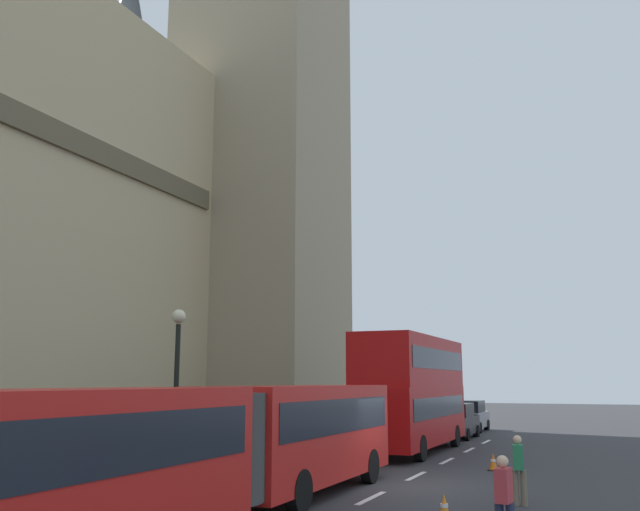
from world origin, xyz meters
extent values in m
plane|color=#333335|center=(0.00, 0.00, 0.00)|extent=(160.00, 160.00, 0.00)
cube|color=silver|center=(-2.40, 0.00, 0.01)|extent=(2.20, 0.16, 0.01)
cube|color=silver|center=(2.20, 0.00, 0.01)|extent=(2.20, 0.16, 0.01)
cube|color=silver|center=(6.80, 0.00, 0.01)|extent=(2.20, 0.16, 0.01)
cube|color=silver|center=(11.40, 0.00, 0.01)|extent=(2.20, 0.16, 0.01)
cube|color=silver|center=(16.00, 0.00, 0.01)|extent=(2.20, 0.16, 0.01)
cube|color=tan|center=(21.57, 16.00, 25.16)|extent=(10.00, 10.00, 50.33)
cone|color=#474C51|center=(11.21, 20.00, 26.22)|extent=(2.40, 2.40, 6.15)
cube|color=red|center=(-2.56, 2.00, 1.65)|extent=(8.37, 2.50, 2.50)
cube|color=#1E232D|center=(-2.56, 2.00, 2.10)|extent=(7.70, 2.54, 0.90)
cube|color=red|center=(-11.83, 2.00, 1.65)|extent=(8.37, 2.50, 2.50)
cube|color=#1E232D|center=(-11.83, 2.00, 2.10)|extent=(7.70, 2.54, 0.90)
cylinder|color=#3F3F3F|center=(-7.20, 2.00, 1.65)|extent=(2.38, 2.38, 2.25)
cylinder|color=black|center=(0.12, 0.88, 0.50)|extent=(1.00, 0.30, 1.00)
cylinder|color=black|center=(-5.07, 0.88, 0.50)|extent=(1.00, 0.30, 1.00)
cube|color=#B20F0F|center=(9.41, 2.00, 1.60)|extent=(10.10, 2.50, 2.40)
cube|color=#1E232D|center=(9.41, 2.00, 1.95)|extent=(9.09, 2.54, 0.84)
cube|color=#B20F0F|center=(9.41, 2.00, 3.85)|extent=(9.89, 2.50, 2.10)
cube|color=#1E232D|center=(9.41, 2.00, 3.95)|extent=(9.09, 2.54, 0.84)
cylinder|color=black|center=(12.65, 0.88, 0.50)|extent=(1.00, 0.30, 1.00)
cylinder|color=black|center=(6.18, 0.88, 0.50)|extent=(1.00, 0.30, 1.00)
cube|color=black|center=(17.58, 1.83, 0.70)|extent=(4.40, 1.80, 0.90)
cube|color=black|center=(17.38, 1.83, 1.50)|extent=(2.46, 1.66, 0.70)
cylinder|color=black|center=(18.99, 1.02, 0.32)|extent=(0.64, 0.30, 0.64)
cylinder|color=black|center=(16.18, 1.02, 0.32)|extent=(0.64, 0.30, 0.64)
cube|color=gray|center=(23.16, 2.16, 0.70)|extent=(4.40, 1.80, 0.90)
cube|color=black|center=(22.96, 2.16, 1.50)|extent=(2.46, 1.66, 0.70)
cylinder|color=black|center=(24.57, 1.35, 0.32)|extent=(0.64, 0.30, 0.64)
cylinder|color=black|center=(21.75, 1.35, 0.32)|extent=(0.64, 0.30, 0.64)
cone|color=orange|center=(-4.63, -2.45, 0.31)|extent=(0.28, 0.28, 0.55)
cylinder|color=white|center=(-4.63, -2.45, 0.33)|extent=(0.17, 0.17, 0.08)
cube|color=black|center=(4.60, -2.10, 0.01)|extent=(0.36, 0.36, 0.03)
cone|color=orange|center=(4.60, -2.10, 0.31)|extent=(0.28, 0.28, 0.55)
cylinder|color=white|center=(4.60, -2.10, 0.33)|extent=(0.17, 0.17, 0.08)
cylinder|color=black|center=(-1.96, 6.50, 0.15)|extent=(0.32, 0.32, 0.30)
cylinder|color=black|center=(-1.96, 6.50, 2.40)|extent=(0.16, 0.16, 4.80)
sphere|color=beige|center=(-1.96, 6.50, 5.05)|extent=(0.44, 0.44, 0.44)
cube|color=#BF383F|center=(-7.01, -4.09, 1.16)|extent=(0.43, 0.29, 0.60)
sphere|color=beige|center=(-7.01, -4.09, 1.58)|extent=(0.22, 0.22, 0.22)
cylinder|color=#726651|center=(-2.06, -3.66, 0.43)|extent=(0.16, 0.16, 0.86)
cylinder|color=#726651|center=(-2.04, -3.86, 0.43)|extent=(0.16, 0.16, 0.86)
cube|color=#267F4C|center=(-2.05, -3.76, 1.16)|extent=(0.43, 0.30, 0.60)
sphere|color=beige|center=(-2.05, -3.76, 1.58)|extent=(0.22, 0.22, 0.22)
camera|label=1|loc=(-20.26, -6.00, 3.02)|focal=38.41mm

